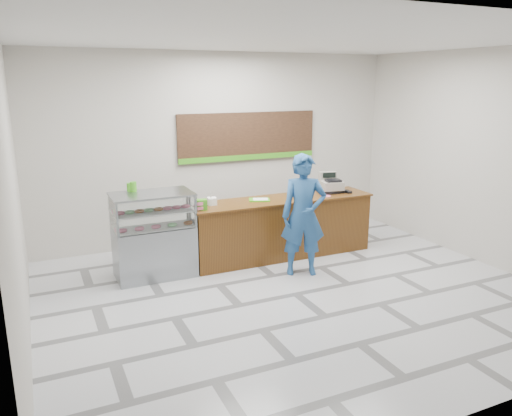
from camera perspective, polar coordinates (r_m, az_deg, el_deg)
name	(u,v)px	position (r m, az deg, el deg)	size (l,w,h in m)	color
floor	(296,294)	(7.30, 4.63, -9.79)	(7.00, 7.00, 0.00)	silver
back_wall	(221,148)	(9.47, -4.05, 6.86)	(7.00, 7.00, 0.00)	beige
ceiling	(302,38)	(6.68, 5.27, 18.74)	(7.00, 7.00, 0.00)	silver
sales_counter	(281,227)	(8.65, 2.91, -2.21)	(3.26, 0.76, 1.03)	#5F3411
display_case	(154,234)	(7.87, -11.61, -2.98)	(1.22, 0.72, 1.33)	gray
menu_board	(248,137)	(9.62, -0.88, 8.11)	(2.80, 0.06, 0.90)	black
cash_register	(330,185)	(9.07, 8.50, 2.65)	(0.44, 0.46, 0.36)	black
card_terminal	(347,192)	(9.08, 10.40, 1.85)	(0.08, 0.17, 0.04)	black
serving_tray	(259,200)	(8.38, 0.40, 0.96)	(0.41, 0.36, 0.02)	#44B415
napkin_box	(212,201)	(8.10, -5.07, 0.79)	(0.14, 0.14, 0.12)	white
straw_cup	(211,202)	(8.04, -5.20, 0.66)	(0.07, 0.07, 0.11)	silver
promo_box	(201,205)	(7.78, -6.33, 0.37)	(0.19, 0.12, 0.17)	#3E9C1B
donut_decal	(326,196)	(8.77, 8.00, 1.38)	(0.18, 0.18, 0.00)	pink
green_cup_left	(130,187)	(7.90, -14.26, 2.33)	(0.08, 0.08, 0.13)	#3E9C1B
green_cup_right	(133,187)	(7.87, -13.84, 2.39)	(0.10, 0.10, 0.15)	#3E9C1B
customer	(303,215)	(7.77, 5.45, -0.82)	(0.70, 0.46, 1.91)	#224E84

